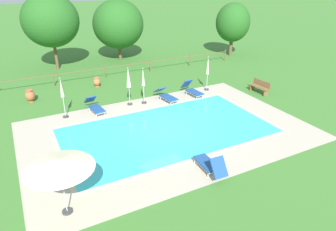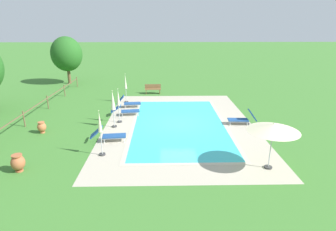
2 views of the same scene
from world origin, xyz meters
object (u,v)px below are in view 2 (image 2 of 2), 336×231
at_px(patio_umbrella_closed_row_mid_east, 118,101).
at_px(patio_umbrella_closed_row_west, 100,128).
at_px(patio_umbrella_closed_row_east, 126,85).
at_px(terracotta_urn_near_fence, 18,163).
at_px(sun_lounger_north_far, 129,102).
at_px(tree_far_west, 67,54).
at_px(patio_umbrella_open_foreground, 273,128).
at_px(terracotta_urn_by_tree, 42,127).
at_px(wooden_bench_lawn_side, 153,89).
at_px(sun_lounger_north_mid, 242,119).
at_px(patio_umbrella_closed_row_mid_west, 113,103).
at_px(sun_lounger_north_near_steps, 109,135).
at_px(sun_lounger_north_end, 126,111).

bearing_deg(patio_umbrella_closed_row_mid_east, patio_umbrella_closed_row_west, 178.00).
distance_m(patio_umbrella_closed_row_east, terracotta_urn_near_fence, 11.80).
bearing_deg(sun_lounger_north_far, tree_far_west, 39.60).
relative_size(patio_umbrella_open_foreground, terracotta_urn_by_tree, 3.27).
distance_m(patio_umbrella_open_foreground, patio_umbrella_closed_row_east, 13.69).
bearing_deg(wooden_bench_lawn_side, patio_umbrella_open_foreground, -157.82).
xyz_separation_m(sun_lounger_north_mid, sun_lounger_north_far, (4.00, 7.86, -0.01)).
xyz_separation_m(patio_umbrella_closed_row_mid_west, patio_umbrella_closed_row_east, (5.77, -0.05, -0.11)).
xyz_separation_m(sun_lounger_north_mid, patio_umbrella_closed_row_east, (5.45, 8.25, 1.12)).
distance_m(wooden_bench_lawn_side, tree_far_west, 10.76).
height_order(sun_lounger_north_near_steps, tree_far_west, tree_far_west).
bearing_deg(sun_lounger_north_far, sun_lounger_north_mid, -116.97).
relative_size(sun_lounger_north_mid, sun_lounger_north_end, 0.89).
distance_m(sun_lounger_north_end, patio_umbrella_closed_row_west, 6.38).
bearing_deg(patio_umbrella_closed_row_mid_west, terracotta_urn_by_tree, 101.98).
height_order(terracotta_urn_near_fence, tree_far_west, tree_far_west).
distance_m(patio_umbrella_closed_row_east, tree_far_west, 10.60).
distance_m(sun_lounger_north_end, terracotta_urn_by_tree, 5.69).
bearing_deg(tree_far_west, wooden_bench_lawn_side, -116.94).
distance_m(sun_lounger_north_far, tree_far_west, 12.14).
distance_m(patio_umbrella_closed_row_mid_east, wooden_bench_lawn_side, 8.13).
distance_m(patio_umbrella_closed_row_mid_west, patio_umbrella_closed_row_mid_east, 0.93).
relative_size(sun_lounger_north_far, patio_umbrella_closed_row_east, 0.79).
bearing_deg(patio_umbrella_closed_row_west, terracotta_urn_near_fence, 114.16).
relative_size(patio_umbrella_closed_row_mid_west, wooden_bench_lawn_side, 1.59).
relative_size(sun_lounger_north_end, patio_umbrella_closed_row_mid_east, 0.90).
bearing_deg(sun_lounger_north_near_steps, terracotta_urn_near_fence, 133.09).
relative_size(patio_umbrella_closed_row_west, tree_far_west, 0.48).
distance_m(sun_lounger_north_end, wooden_bench_lawn_side, 6.61).
height_order(terracotta_urn_near_fence, terracotta_urn_by_tree, terracotta_urn_near_fence).
bearing_deg(sun_lounger_north_mid, patio_umbrella_closed_row_mid_east, 85.98).
relative_size(sun_lounger_north_near_steps, patio_umbrella_closed_row_west, 0.85).
bearing_deg(patio_umbrella_open_foreground, terracotta_urn_by_tree, 69.66).
bearing_deg(sun_lounger_north_end, patio_umbrella_closed_row_mid_west, 168.56).
distance_m(patio_umbrella_closed_row_east, terracotta_urn_by_tree, 8.00).
distance_m(sun_lounger_north_mid, patio_umbrella_closed_row_mid_east, 8.20).
height_order(sun_lounger_north_end, patio_umbrella_open_foreground, patio_umbrella_open_foreground).
height_order(sun_lounger_north_mid, wooden_bench_lawn_side, sun_lounger_north_mid).
bearing_deg(terracotta_urn_near_fence, patio_umbrella_closed_row_west, -65.84).
xyz_separation_m(sun_lounger_north_end, tree_far_west, (11.10, 7.56, 2.81)).
relative_size(patio_umbrella_open_foreground, patio_umbrella_closed_row_mid_west, 0.95).
relative_size(sun_lounger_north_mid, patio_umbrella_open_foreground, 0.81).
height_order(patio_umbrella_closed_row_mid_west, terracotta_urn_near_fence, patio_umbrella_closed_row_mid_west).
xyz_separation_m(wooden_bench_lawn_side, tree_far_west, (4.72, 9.28, 2.71)).
relative_size(patio_umbrella_open_foreground, patio_umbrella_closed_row_east, 0.94).
relative_size(sun_lounger_north_near_steps, terracotta_urn_near_fence, 2.46).
bearing_deg(tree_far_west, sun_lounger_north_far, -140.40).
bearing_deg(sun_lounger_north_far, patio_umbrella_closed_row_west, 177.12).
height_order(sun_lounger_north_end, patio_umbrella_closed_row_mid_east, patio_umbrella_closed_row_mid_east).
relative_size(sun_lounger_north_far, wooden_bench_lawn_side, 1.26).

